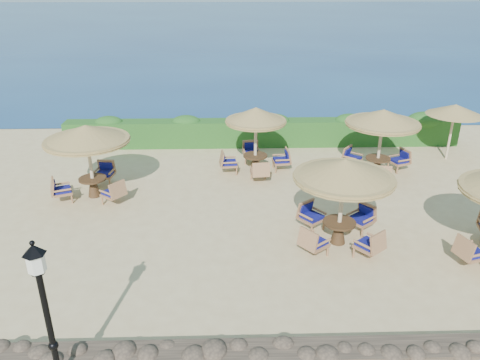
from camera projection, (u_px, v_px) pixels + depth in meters
The scene contains 10 objects.
ground at pixel (278, 219), 15.22m from camera, with size 120.00×120.00×0.00m, color tan.
sea at pixel (236, 21), 79.24m from camera, with size 160.00×160.00×0.00m, color navy.
hedge at pixel (263, 133), 21.56m from camera, with size 18.00×0.90×1.20m, color #1A4817.
stone_wall at pixel (310, 356), 9.46m from camera, with size 15.00×0.65×0.44m, color brown.
lamp_post at pixel (50, 330), 8.25m from camera, with size 0.44×0.44×3.31m.
extra_parasol at pixel (455, 110), 19.30m from camera, with size 2.30×2.30×2.41m.
cafe_set_0 at pixel (343, 186), 13.15m from camera, with size 2.88×2.88×2.65m.
cafe_set_2 at pixel (88, 145), 16.02m from camera, with size 2.93×2.93×2.65m.
cafe_set_3 at pixel (256, 131), 18.22m from camera, with size 2.86×2.86×2.65m.
cafe_set_4 at pixel (382, 128), 17.85m from camera, with size 2.85×2.86×2.65m.
Camera 1 is at (-1.63, -13.37, 7.31)m, focal length 35.00 mm.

